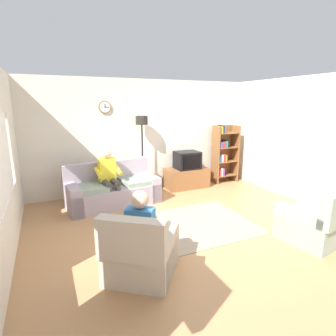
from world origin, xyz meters
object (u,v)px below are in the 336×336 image
floor_lamp (142,133)px  person_on_couch (109,174)px  bookshelf (223,153)px  person_in_left_armchair (143,228)px  couch (113,190)px  tv_stand (186,178)px  armchair_near_bookshelf (314,224)px  armchair_near_window (141,254)px  tv (187,160)px

floor_lamp → person_on_couch: floor_lamp is taller
bookshelf → person_in_left_armchair: bearing=-137.9°
couch → tv_stand: (2.03, 0.42, -0.06)m
person_in_left_armchair → armchair_near_bookshelf: bearing=-7.4°
armchair_near_window → floor_lamp: bearing=70.5°
floor_lamp → armchair_near_bookshelf: size_ratio=1.87×
armchair_near_window → person_on_couch: bearing=86.3°
tv → person_in_left_armchair: 3.71m
bookshelf → person_in_left_armchair: bookshelf is taller
armchair_near_window → person_in_left_armchair: bearing=53.4°
tv_stand → person_in_left_armchair: (-2.22, -3.00, 0.35)m
armchair_near_window → armchair_near_bookshelf: bearing=-5.8°
tv_stand → armchair_near_window: size_ratio=0.93×
couch → tv_stand: bearing=11.7°
armchair_near_window → armchair_near_bookshelf: same height
tv → armchair_near_bookshelf: 3.39m
tv → couch: bearing=-169.0°
armchair_near_bookshelf → person_in_left_armchair: 2.76m
tv_stand → tv: tv is taller
couch → tv: size_ratio=3.31×
bookshelf → floor_lamp: floor_lamp is taller
tv_stand → floor_lamp: bearing=175.1°
armchair_near_window → person_on_couch: 2.58m
tv_stand → bookshelf: size_ratio=0.70×
tv_stand → person_on_couch: size_ratio=0.89×
bookshelf → tv: bearing=-175.3°
person_on_couch → floor_lamp: bearing=33.2°
couch → person_in_left_armchair: (-0.20, -2.58, 0.29)m
bookshelf → person_in_left_armchair: 4.57m
armchair_near_bookshelf → person_in_left_armchair: person_in_left_armchair is taller
floor_lamp → person_in_left_armchair: bearing=-109.1°
tv_stand → tv: bearing=-90.0°
bookshelf → armchair_near_bookshelf: (-0.67, -3.42, -0.51)m
couch → person_on_couch: person_on_couch is taller
couch → tv: bearing=11.0°
armchair_near_bookshelf → person_in_left_armchair: (-2.71, 0.35, 0.32)m
tv_stand → armchair_near_window: armchair_near_window is taller
tv_stand → armchair_near_window: (-2.28, -3.07, 0.04)m
tv_stand → tv: size_ratio=1.83×
tv → person_in_left_armchair: person_in_left_armchair is taller
person_on_couch → person_in_left_armchair: person_on_couch is taller
armchair_near_window → armchair_near_bookshelf: (2.77, -0.28, 0.00)m
armchair_near_bookshelf → couch: bearing=130.7°
armchair_near_bookshelf → bookshelf: bearing=78.8°
tv_stand → armchair_near_window: 3.82m
bookshelf → floor_lamp: 2.41m
tv_stand → bookshelf: (1.17, 0.07, 0.54)m
tv → tv_stand: bearing=90.0°
couch → bookshelf: bearing=8.7°
bookshelf → person_on_couch: bookshelf is taller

